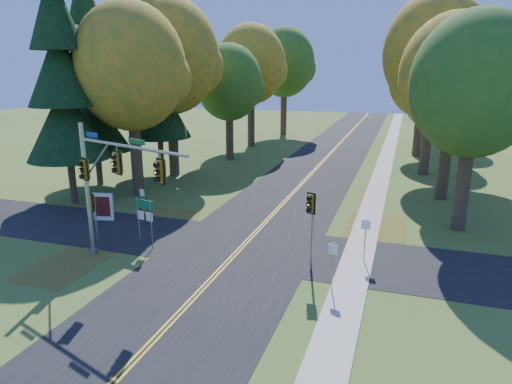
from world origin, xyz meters
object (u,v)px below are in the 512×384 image
(traffic_mast, at_px, (107,178))
(route_sign_cluster, at_px, (145,213))
(east_signal_pole, at_px, (311,212))
(info_kiosk, at_px, (103,207))

(traffic_mast, xyz_separation_m, route_sign_cluster, (0.37, 2.43, -2.51))
(traffic_mast, height_order, east_signal_pole, traffic_mast)
(traffic_mast, height_order, route_sign_cluster, traffic_mast)
(east_signal_pole, distance_m, info_kiosk, 14.68)
(route_sign_cluster, relative_size, info_kiosk, 1.53)
(info_kiosk, bearing_deg, traffic_mast, -61.73)
(east_signal_pole, height_order, route_sign_cluster, east_signal_pole)
(traffic_mast, relative_size, route_sign_cluster, 2.63)
(traffic_mast, xyz_separation_m, info_kiosk, (-4.63, 5.49, -3.55))
(east_signal_pole, xyz_separation_m, info_kiosk, (-14.14, 3.32, -2.11))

